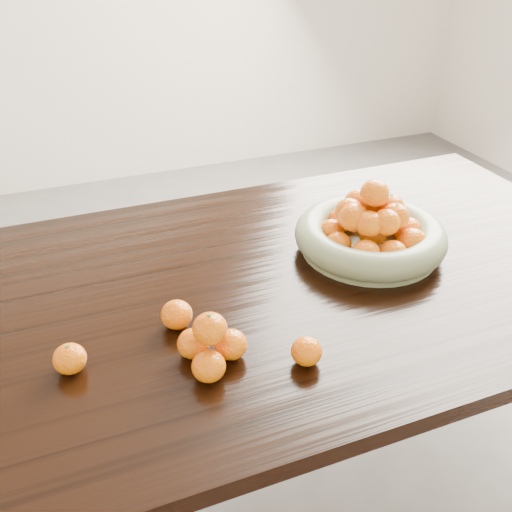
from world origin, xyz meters
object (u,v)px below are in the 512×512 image
object	(u,v)px
dining_table	(243,314)
orange_pyramid	(211,345)
fruit_bowl	(371,232)
loose_orange_0	(70,359)

from	to	relation	value
dining_table	orange_pyramid	distance (m)	0.31
dining_table	orange_pyramid	bearing A→B (deg)	-122.47
fruit_bowl	orange_pyramid	xyz separation A→B (m)	(-0.50, -0.26, -0.01)
orange_pyramid	loose_orange_0	size ratio (longest dim) A/B	2.16
dining_table	fruit_bowl	world-z (taller)	fruit_bowl
loose_orange_0	fruit_bowl	bearing A→B (deg)	13.50
dining_table	fruit_bowl	bearing A→B (deg)	3.77
fruit_bowl	orange_pyramid	bearing A→B (deg)	-152.85
fruit_bowl	loose_orange_0	world-z (taller)	fruit_bowl
fruit_bowl	orange_pyramid	size ratio (longest dim) A/B	2.81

